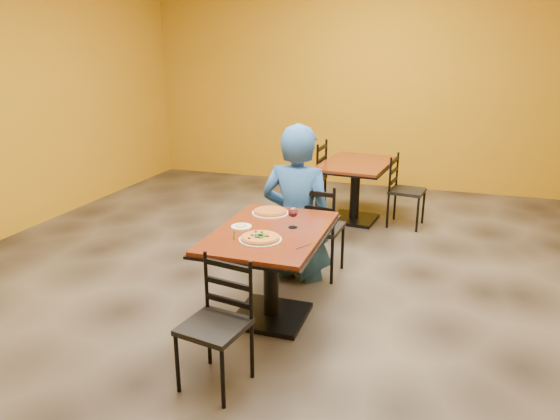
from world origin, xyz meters
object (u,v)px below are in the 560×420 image
(chair_main_far, at_px, (319,228))
(plate_far, at_px, (270,213))
(diner, at_px, (297,202))
(pizza_far, at_px, (270,211))
(pizza_main, at_px, (260,237))
(chair_main_near, at_px, (214,327))
(side_plate, at_px, (241,227))
(chair_second_left, at_px, (306,179))
(plate_main, at_px, (260,239))
(wine_glass, at_px, (293,216))
(chair_second_right, at_px, (407,191))
(table_second, at_px, (356,178))
(table_main, at_px, (271,253))

(chair_main_far, bearing_deg, plate_far, 66.97)
(diner, bearing_deg, pizza_far, 81.10)
(pizza_main, relative_size, pizza_far, 1.01)
(chair_main_near, relative_size, side_plate, 5.16)
(diner, bearing_deg, chair_main_near, 92.60)
(pizza_main, height_order, pizza_far, same)
(chair_main_far, bearing_deg, chair_second_left, -67.43)
(plate_main, xyz_separation_m, side_plate, (-0.24, 0.22, 0.00))
(chair_second_left, xyz_separation_m, wine_glass, (0.59, -2.54, 0.35))
(chair_second_right, xyz_separation_m, plate_main, (-0.82, -2.87, 0.32))
(side_plate, bearing_deg, plate_main, -42.48)
(plate_main, relative_size, side_plate, 1.94)
(pizza_main, bearing_deg, diner, 92.03)
(plate_far, bearing_deg, pizza_main, -77.31)
(table_second, relative_size, chair_second_left, 1.30)
(table_second, relative_size, pizza_main, 4.47)
(plate_far, distance_m, side_plate, 0.41)
(chair_main_near, height_order, pizza_main, chair_main_near)
(side_plate, bearing_deg, plate_far, 75.98)
(table_main, relative_size, table_second, 0.97)
(chair_second_left, bearing_deg, chair_second_right, 91.92)
(chair_main_far, height_order, wine_glass, wine_glass)
(table_second, distance_m, plate_far, 2.29)
(chair_main_far, relative_size, chair_second_right, 1.06)
(chair_main_near, distance_m, plate_far, 1.34)
(plate_far, bearing_deg, side_plate, -104.02)
(table_second, relative_size, side_plate, 7.94)
(chair_main_near, relative_size, wine_glass, 4.59)
(chair_second_left, xyz_separation_m, pizza_main, (0.45, -2.87, 0.28))
(pizza_main, relative_size, wine_glass, 1.58)
(chair_main_far, height_order, pizza_main, chair_main_far)
(chair_main_near, relative_size, chair_second_right, 0.95)
(table_second, bearing_deg, plate_main, -93.67)
(table_main, bearing_deg, chair_main_far, 81.36)
(chair_main_far, relative_size, wine_glass, 5.09)
(chair_main_far, relative_size, chair_second_left, 0.94)
(table_second, relative_size, pizza_far, 4.54)
(chair_second_right, xyz_separation_m, pizza_main, (-0.82, -2.87, 0.34))
(plate_far, bearing_deg, table_main, -70.26)
(plate_far, bearing_deg, chair_second_left, 97.79)
(chair_main_near, distance_m, pizza_main, 0.77)
(plate_main, relative_size, pizza_far, 1.11)
(table_main, relative_size, chair_second_left, 1.26)
(table_second, xyz_separation_m, plate_far, (-0.32, -2.26, 0.20))
(table_second, relative_size, chair_second_right, 1.47)
(chair_main_near, relative_size, chair_second_left, 0.84)
(plate_main, bearing_deg, chair_second_right, 74.15)
(chair_main_far, bearing_deg, wine_glass, 93.05)
(table_second, bearing_deg, wine_glass, -90.95)
(chair_second_left, bearing_deg, plate_far, 9.71)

